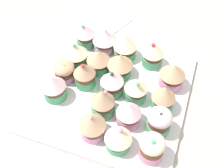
# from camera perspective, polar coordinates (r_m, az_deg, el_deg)

# --- Properties ---
(ground_plane) EXTENTS (1.80, 1.80, 0.03)m
(ground_plane) POSITION_cam_1_polar(r_m,az_deg,el_deg) (0.74, 0.00, -2.76)
(ground_plane) COLOR #B2A899
(baking_tray) EXTENTS (0.38, 0.38, 0.01)m
(baking_tray) POSITION_cam_1_polar(r_m,az_deg,el_deg) (0.72, 0.00, -1.78)
(baking_tray) COLOR silver
(baking_tray) RESTS_ON ground_plane
(cupcake_0) EXTENTS (0.06, 0.06, 0.08)m
(cupcake_0) POSITION_cam_1_polar(r_m,az_deg,el_deg) (0.81, -5.50, 9.98)
(cupcake_0) COLOR #4C9E6B
(cupcake_0) RESTS_ON baking_tray
(cupcake_1) EXTENTS (0.06, 0.06, 0.08)m
(cupcake_1) POSITION_cam_1_polar(r_m,az_deg,el_deg) (0.76, -7.39, 6.22)
(cupcake_1) COLOR #4C9E6B
(cupcake_1) RESTS_ON baking_tray
(cupcake_2) EXTENTS (0.05, 0.05, 0.06)m
(cupcake_2) POSITION_cam_1_polar(r_m,az_deg,el_deg) (0.73, -9.84, 2.39)
(cupcake_2) COLOR pink
(cupcake_2) RESTS_ON baking_tray
(cupcake_3) EXTENTS (0.06, 0.06, 0.07)m
(cupcake_3) POSITION_cam_1_polar(r_m,az_deg,el_deg) (0.69, -11.86, -0.53)
(cupcake_3) COLOR #4C9E6B
(cupcake_3) RESTS_ON baking_tray
(cupcake_4) EXTENTS (0.07, 0.07, 0.07)m
(cupcake_4) POSITION_cam_1_polar(r_m,az_deg,el_deg) (0.79, -1.55, 9.13)
(cupcake_4) COLOR pink
(cupcake_4) RESTS_ON baking_tray
(cupcake_5) EXTENTS (0.06, 0.06, 0.07)m
(cupcake_5) POSITION_cam_1_polar(r_m,az_deg,el_deg) (0.74, -2.79, 4.90)
(cupcake_5) COLOR #4C9E6B
(cupcake_5) RESTS_ON baking_tray
(cupcake_6) EXTENTS (0.06, 0.06, 0.08)m
(cupcake_6) POSITION_cam_1_polar(r_m,az_deg,el_deg) (0.70, -5.62, 2.04)
(cupcake_6) COLOR #4C9E6B
(cupcake_6) RESTS_ON baking_tray
(cupcake_7) EXTENTS (0.06, 0.06, 0.08)m
(cupcake_7) POSITION_cam_1_polar(r_m,az_deg,el_deg) (0.77, 2.70, 7.72)
(cupcake_7) COLOR #4C9E6B
(cupcake_7) RESTS_ON baking_tray
(cupcake_8) EXTENTS (0.07, 0.07, 0.07)m
(cupcake_8) POSITION_cam_1_polar(r_m,az_deg,el_deg) (0.73, 1.51, 3.98)
(cupcake_8) COLOR #4C9E6B
(cupcake_8) RESTS_ON baking_tray
(cupcake_9) EXTENTS (0.06, 0.06, 0.07)m
(cupcake_9) POSITION_cam_1_polar(r_m,az_deg,el_deg) (0.69, 0.11, 0.21)
(cupcake_9) COLOR #4C9E6B
(cupcake_9) RESTS_ON baking_tray
(cupcake_10) EXTENTS (0.06, 0.06, 0.08)m
(cupcake_10) POSITION_cam_1_polar(r_m,az_deg,el_deg) (0.65, -1.69, -3.71)
(cupcake_10) COLOR #4C9E6B
(cupcake_10) RESTS_ON baking_tray
(cupcake_11) EXTENTS (0.06, 0.06, 0.08)m
(cupcake_11) POSITION_cam_1_polar(r_m,az_deg,el_deg) (0.62, -4.29, -8.28)
(cupcake_11) COLOR pink
(cupcake_11) RESTS_ON baking_tray
(cupcake_12) EXTENTS (0.06, 0.06, 0.08)m
(cupcake_12) POSITION_cam_1_polar(r_m,az_deg,el_deg) (0.76, 8.37, 6.05)
(cupcake_12) COLOR #4C9E6B
(cupcake_12) RESTS_ON baking_tray
(cupcake_13) EXTENTS (0.06, 0.06, 0.07)m
(cupcake_13) POSITION_cam_1_polar(r_m,az_deg,el_deg) (0.68, 4.83, -1.30)
(cupcake_13) COLOR #4C9E6B
(cupcake_13) RESTS_ON baking_tray
(cupcake_14) EXTENTS (0.06, 0.06, 0.07)m
(cupcake_14) POSITION_cam_1_polar(r_m,az_deg,el_deg) (0.64, 3.45, -5.98)
(cupcake_14) COLOR pink
(cupcake_14) RESTS_ON baking_tray
(cupcake_15) EXTENTS (0.06, 0.06, 0.07)m
(cupcake_15) POSITION_cam_1_polar(r_m,az_deg,el_deg) (0.61, 1.29, -11.05)
(cupcake_15) COLOR #4C9E6B
(cupcake_15) RESTS_ON baking_tray
(cupcake_16) EXTENTS (0.07, 0.07, 0.07)m
(cupcake_16) POSITION_cam_1_polar(r_m,az_deg,el_deg) (0.72, 12.24, 1.84)
(cupcake_16) COLOR pink
(cupcake_16) RESTS_ON baking_tray
(cupcake_17) EXTENTS (0.06, 0.06, 0.08)m
(cupcake_17) POSITION_cam_1_polar(r_m,az_deg,el_deg) (0.67, 10.50, -2.65)
(cupcake_17) COLOR #4C9E6B
(cupcake_17) RESTS_ON baking_tray
(cupcake_18) EXTENTS (0.06, 0.06, 0.07)m
(cupcake_18) POSITION_cam_1_polar(r_m,az_deg,el_deg) (0.63, 9.62, -7.45)
(cupcake_18) COLOR #4C9E6B
(cupcake_18) RESTS_ON baking_tray
(cupcake_19) EXTENTS (0.05, 0.05, 0.07)m
(cupcake_19) POSITION_cam_1_polar(r_m,az_deg,el_deg) (0.60, 8.15, -12.68)
(cupcake_19) COLOR pink
(cupcake_19) RESTS_ON baking_tray
(napkin) EXTENTS (0.17, 0.18, 0.01)m
(napkin) POSITION_cam_1_polar(r_m,az_deg,el_deg) (0.94, -1.70, 13.10)
(napkin) COLOR white
(napkin) RESTS_ON ground_plane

